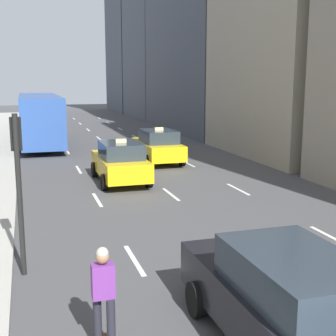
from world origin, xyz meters
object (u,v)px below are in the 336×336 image
(taxi_lead, at_px, (120,162))
(traffic_light_pole, at_px, (18,168))
(taxi_second, at_px, (158,146))
(city_bus, at_px, (40,118))
(sedan_black_near, at_px, (287,303))
(skateboarder, at_px, (103,294))

(taxi_lead, bearing_deg, traffic_light_pole, -114.49)
(taxi_second, relative_size, traffic_light_pole, 1.22)
(city_bus, bearing_deg, taxi_lead, -77.83)
(taxi_lead, height_order, sedan_black_near, taxi_lead)
(sedan_black_near, bearing_deg, taxi_lead, 90.00)
(city_bus, height_order, skateboarder, city_bus)
(sedan_black_near, relative_size, skateboarder, 2.79)
(city_bus, bearing_deg, skateboarder, -89.76)
(taxi_second, distance_m, skateboarder, 17.24)
(skateboarder, relative_size, traffic_light_pole, 0.48)
(skateboarder, bearing_deg, sedan_black_near, -20.01)
(taxi_second, height_order, sedan_black_near, taxi_second)
(sedan_black_near, xyz_separation_m, skateboarder, (-2.71, 0.99, 0.07))
(sedan_black_near, distance_m, city_bus, 26.44)
(sedan_black_near, bearing_deg, city_bus, 96.11)
(sedan_black_near, height_order, traffic_light_pole, traffic_light_pole)
(taxi_second, relative_size, skateboarder, 2.52)
(taxi_lead, distance_m, city_bus, 13.37)
(traffic_light_pole, bearing_deg, city_bus, 87.00)
(sedan_black_near, xyz_separation_m, traffic_light_pole, (-3.95, 4.56, 1.51))
(taxi_lead, distance_m, taxi_second, 4.96)
(traffic_light_pole, bearing_deg, taxi_second, 62.12)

